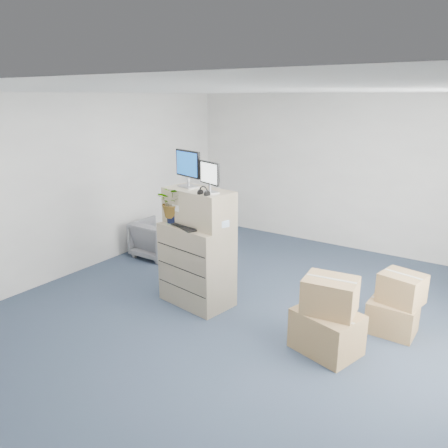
{
  "coord_description": "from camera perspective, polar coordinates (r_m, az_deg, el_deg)",
  "views": [
    {
      "loc": [
        2.7,
        -4.28,
        2.75
      ],
      "look_at": [
        -0.47,
        0.4,
        1.09
      ],
      "focal_mm": 35.0,
      "sensor_mm": 36.0,
      "label": 1
    }
  ],
  "objects": [
    {
      "name": "water_bottle",
      "position": [
        5.68,
        -2.5,
        1.11
      ],
      "size": [
        0.08,
        0.08,
        0.29
      ],
      "primitive_type": "cylinder",
      "color": "gray",
      "rests_on": "filing_cabinet_lower"
    },
    {
      "name": "filing_cabinet_lower",
      "position": [
        5.95,
        -3.55,
        -5.29
      ],
      "size": [
        1.03,
        0.72,
        1.11
      ],
      "primitive_type": "cube",
      "rotation": [
        0.0,
        0.0,
        -0.15
      ],
      "color": "tan",
      "rests_on": "ground"
    },
    {
      "name": "ground",
      "position": [
        5.76,
        1.67,
        -12.14
      ],
      "size": [
        7.0,
        7.0,
        0.0
      ],
      "primitive_type": "plane",
      "color": "#2A384C",
      "rests_on": "ground"
    },
    {
      "name": "potted_plant",
      "position": [
        5.83,
        -6.69,
        2.29
      ],
      "size": [
        0.4,
        0.44,
        0.41
      ],
      "rotation": [
        0.0,
        0.0,
        -0.15
      ],
      "color": "#92A786",
      "rests_on": "filing_cabinet_lower"
    },
    {
      "name": "tissue_box",
      "position": [
        5.53,
        -0.41,
        0.23
      ],
      "size": [
        0.25,
        0.19,
        0.08
      ],
      "primitive_type": "cube",
      "rotation": [
        0.0,
        0.0,
        -0.41
      ],
      "color": "#3876C1",
      "rests_on": "external_drive"
    },
    {
      "name": "monitor_right",
      "position": [
        5.45,
        -1.88,
        6.35
      ],
      "size": [
        0.38,
        0.21,
        0.39
      ],
      "rotation": [
        0.0,
        0.0,
        -0.36
      ],
      "color": "#99999E",
      "rests_on": "filing_cabinet_upper"
    },
    {
      "name": "wall_back",
      "position": [
        8.35,
        14.88,
        6.54
      ],
      "size": [
        6.0,
        0.02,
        2.8
      ],
      "primitive_type": "cube",
      "color": "silver",
      "rests_on": "ground"
    },
    {
      "name": "phone_dock",
      "position": [
        5.83,
        -4.15,
        0.46
      ],
      "size": [
        0.07,
        0.06,
        0.14
      ],
      "rotation": [
        0.0,
        0.0,
        -0.15
      ],
      "color": "silver",
      "rests_on": "filing_cabinet_lower"
    },
    {
      "name": "cardboard_boxes",
      "position": [
        5.27,
        16.72,
        -11.11
      ],
      "size": [
        1.23,
        1.47,
        0.86
      ],
      "color": "#9E714C",
      "rests_on": "ground"
    },
    {
      "name": "monitor_left",
      "position": [
        5.81,
        -4.74,
        7.49
      ],
      "size": [
        0.48,
        0.25,
        0.49
      ],
      "rotation": [
        0.0,
        0.0,
        -0.28
      ],
      "color": "#99999E",
      "rests_on": "filing_cabinet_upper"
    },
    {
      "name": "keyboard",
      "position": [
        5.69,
        -4.9,
        -0.33
      ],
      "size": [
        0.5,
        0.37,
        0.02
      ],
      "primitive_type": "cube",
      "rotation": [
        0.0,
        0.0,
        -0.43
      ],
      "color": "black",
      "rests_on": "filing_cabinet_lower"
    },
    {
      "name": "filing_cabinet_upper",
      "position": [
        5.74,
        -3.31,
        2.21
      ],
      "size": [
        1.01,
        0.61,
        0.47
      ],
      "primitive_type": "cube",
      "rotation": [
        0.0,
        0.0,
        -0.15
      ],
      "color": "tan",
      "rests_on": "filing_cabinet_lower"
    },
    {
      "name": "mouse",
      "position": [
        5.5,
        -1.91,
        -0.8
      ],
      "size": [
        0.1,
        0.07,
        0.03
      ],
      "primitive_type": "ellipsoid",
      "rotation": [
        0.0,
        0.0,
        -0.11
      ],
      "color": "silver",
      "rests_on": "filing_cabinet_lower"
    },
    {
      "name": "external_drive",
      "position": [
        5.62,
        -0.62,
        -0.27
      ],
      "size": [
        0.24,
        0.21,
        0.06
      ],
      "primitive_type": "cube",
      "rotation": [
        0.0,
        0.0,
        -0.39
      ],
      "color": "black",
      "rests_on": "filing_cabinet_lower"
    },
    {
      "name": "headphones",
      "position": [
        5.36,
        -2.68,
        4.23
      ],
      "size": [
        0.15,
        0.04,
        0.15
      ],
      "primitive_type": "torus",
      "rotation": [
        1.57,
        0.0,
        -0.15
      ],
      "color": "black",
      "rests_on": "filing_cabinet_upper"
    },
    {
      "name": "office_chair",
      "position": [
        7.79,
        -8.87,
        -1.68
      ],
      "size": [
        0.7,
        0.66,
        0.72
      ],
      "primitive_type": "imported",
      "rotation": [
        0.0,
        0.0,
        3.15
      ],
      "color": "slate",
      "rests_on": "ground"
    }
  ]
}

